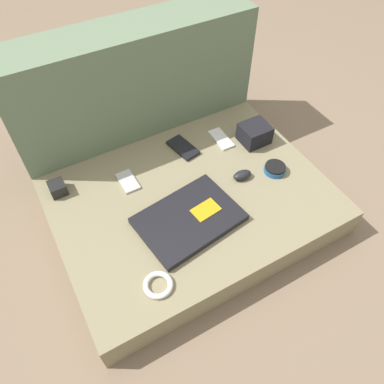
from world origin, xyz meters
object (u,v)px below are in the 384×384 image
Objects in this scene: phone_silver at (128,181)px; camera_pouch at (255,133)px; speaker_puck at (275,169)px; laptop at (189,219)px; charger_brick at (58,188)px; phone_black at (183,148)px; computer_mouse at (242,175)px; phone_small at (221,139)px.

camera_pouch is (0.52, -0.04, 0.03)m from phone_silver.
speaker_puck is 0.18m from camera_pouch.
charger_brick is (-0.34, 0.33, 0.01)m from laptop.
phone_black is at bearing 160.45° from camera_pouch.
computer_mouse is 0.13m from speaker_puck.
laptop is 2.52× the size of phone_black.
charger_brick is (-0.23, 0.08, 0.02)m from phone_silver.
camera_pouch is at bearing -4.86° from phone_silver.
laptop is 0.47m from camera_pouch.
charger_brick is at bearing 127.59° from laptop.
phone_silver is (-0.37, 0.18, -0.01)m from computer_mouse.
laptop reaches higher than phone_black.
computer_mouse reaches higher than speaker_puck.
phone_small is (0.41, 0.03, 0.00)m from phone_silver.
camera_pouch reaches higher than phone_silver.
speaker_puck reaches higher than phone_black.
camera_pouch is at bearing 80.50° from speaker_puck.
phone_black is (-0.11, 0.24, -0.01)m from computer_mouse.
charger_brick is at bearing 177.06° from phone_small.
charger_brick reaches higher than phone_small.
phone_small is 0.65m from charger_brick.
computer_mouse reaches higher than phone_small.
charger_brick is at bearing 161.43° from phone_silver.
speaker_puck reaches higher than phone_silver.
laptop is 0.42m from phone_small.
laptop is 2.87× the size of phone_small.
computer_mouse is at bearing -100.12° from phone_small.
laptop is at bearing -159.33° from computer_mouse.
phone_small is at bearing -21.13° from phone_black.
camera_pouch is 0.76m from charger_brick.
camera_pouch is at bearing -30.87° from phone_black.
computer_mouse is 0.52× the size of phone_black.
phone_black reaches higher than phone_small.
phone_silver is (-0.11, 0.26, -0.01)m from laptop.
laptop is at bearing -173.82° from speaker_puck.
computer_mouse is 0.65m from charger_brick.
camera_pouch reaches higher than charger_brick.
charger_brick reaches higher than phone_silver.
charger_brick is at bearing 158.07° from speaker_puck.
phone_black is 0.29m from camera_pouch.
speaker_puck is 0.75× the size of phone_silver.
phone_silver is 0.84× the size of phone_small.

